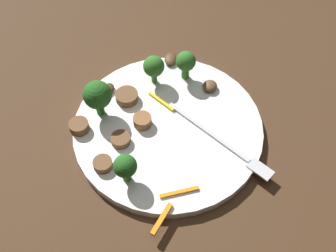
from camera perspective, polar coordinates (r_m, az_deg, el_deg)
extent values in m
plane|color=#422B19|center=(0.63, 0.00, -0.74)|extent=(1.40, 1.40, 0.00)
cylinder|color=white|center=(0.62, 0.00, -0.37)|extent=(0.27, 0.27, 0.01)
cube|color=silver|center=(0.61, 5.32, -0.74)|extent=(0.14, 0.03, 0.00)
cube|color=silver|center=(0.59, 12.11, -5.63)|extent=(0.04, 0.02, 0.00)
cylinder|color=#296420|center=(0.63, -9.02, 2.59)|extent=(0.01, 0.01, 0.03)
sphere|color=#235B1E|center=(0.61, -9.34, 4.09)|extent=(0.04, 0.04, 0.04)
cylinder|color=#347525|center=(0.66, -1.85, 6.65)|extent=(0.01, 0.01, 0.02)
sphere|color=#2D6B23|center=(0.64, -1.90, 7.91)|extent=(0.03, 0.03, 0.03)
cylinder|color=#296420|center=(0.56, -5.52, -6.34)|extent=(0.01, 0.01, 0.02)
sphere|color=#235B1E|center=(0.54, -5.69, -5.30)|extent=(0.03, 0.03, 0.03)
cylinder|color=#347525|center=(0.67, 2.31, 7.28)|extent=(0.01, 0.01, 0.03)
sphere|color=#2D6B23|center=(0.65, 2.38, 8.56)|extent=(0.03, 0.03, 0.03)
cylinder|color=brown|center=(0.61, -3.41, 0.70)|extent=(0.03, 0.03, 0.01)
cylinder|color=brown|center=(0.62, -11.69, -0.02)|extent=(0.04, 0.04, 0.01)
cylinder|color=brown|center=(0.58, -8.89, -4.65)|extent=(0.03, 0.03, 0.01)
cylinder|color=brown|center=(0.64, -5.47, 3.90)|extent=(0.04, 0.04, 0.01)
cylinder|color=brown|center=(0.60, -6.30, -1.78)|extent=(0.03, 0.03, 0.01)
ellipsoid|color=brown|center=(0.66, 5.57, 5.30)|extent=(0.03, 0.03, 0.01)
ellipsoid|color=#4C331E|center=(0.69, 0.36, 8.85)|extent=(0.03, 0.03, 0.01)
ellipsoid|color=#422B19|center=(0.66, -7.87, 4.89)|extent=(0.03, 0.03, 0.01)
cube|color=orange|center=(0.54, -0.86, -12.20)|extent=(0.02, 0.04, 0.00)
cube|color=orange|center=(0.56, 1.50, -8.75)|extent=(0.02, 0.05, 0.00)
cube|color=yellow|center=(0.64, -0.91, 3.28)|extent=(0.05, 0.01, 0.00)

